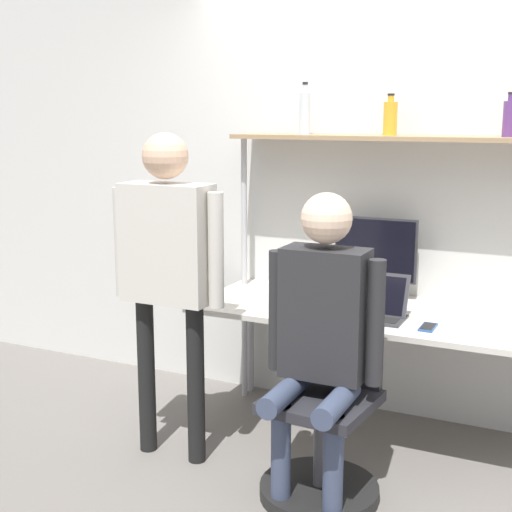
{
  "coord_description": "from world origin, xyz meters",
  "views": [
    {
      "loc": [
        1.0,
        -3.19,
        1.76
      ],
      "look_at": [
        -0.47,
        -0.1,
        1.08
      ],
      "focal_mm": 50.0,
      "sensor_mm": 36.0,
      "label": 1
    }
  ],
  "objects_px": {
    "office_chair": "(324,434)",
    "bottle_purple": "(510,118)",
    "monitor": "(375,253)",
    "person_seated": "(322,323)",
    "bottle_clear": "(305,112)",
    "laptop": "(376,305)",
    "cell_phone": "(428,327)",
    "person_standing": "(168,254)",
    "bottle_amber": "(390,118)"
  },
  "relations": [
    {
      "from": "office_chair",
      "to": "bottle_purple",
      "type": "xyz_separation_m",
      "value": [
        0.63,
        0.91,
        1.45
      ]
    },
    {
      "from": "monitor",
      "to": "person_seated",
      "type": "xyz_separation_m",
      "value": [
        0.05,
        -1.0,
        -0.13
      ]
    },
    {
      "from": "person_seated",
      "to": "bottle_purple",
      "type": "height_order",
      "value": "bottle_purple"
    },
    {
      "from": "monitor",
      "to": "bottle_clear",
      "type": "relative_size",
      "value": 1.65
    },
    {
      "from": "office_chair",
      "to": "laptop",
      "type": "bearing_deg",
      "value": 82.21
    },
    {
      "from": "cell_phone",
      "to": "office_chair",
      "type": "distance_m",
      "value": 0.74
    },
    {
      "from": "laptop",
      "to": "person_standing",
      "type": "distance_m",
      "value": 1.1
    },
    {
      "from": "laptop",
      "to": "person_standing",
      "type": "relative_size",
      "value": 0.19
    },
    {
      "from": "monitor",
      "to": "office_chair",
      "type": "height_order",
      "value": "monitor"
    },
    {
      "from": "office_chair",
      "to": "person_standing",
      "type": "xyz_separation_m",
      "value": [
        -0.85,
        0.02,
        0.78
      ]
    },
    {
      "from": "office_chair",
      "to": "person_standing",
      "type": "relative_size",
      "value": 0.56
    },
    {
      "from": "person_standing",
      "to": "person_seated",
      "type": "bearing_deg",
      "value": -4.69
    },
    {
      "from": "person_seated",
      "to": "bottle_clear",
      "type": "bearing_deg",
      "value": 116.24
    },
    {
      "from": "bottle_purple",
      "to": "bottle_amber",
      "type": "relative_size",
      "value": 1.0
    },
    {
      "from": "bottle_amber",
      "to": "bottle_clear",
      "type": "xyz_separation_m",
      "value": [
        -0.49,
        -0.0,
        0.03
      ]
    },
    {
      "from": "cell_phone",
      "to": "bottle_clear",
      "type": "relative_size",
      "value": 0.52
    },
    {
      "from": "bottle_purple",
      "to": "person_standing",
      "type": "bearing_deg",
      "value": -149.18
    },
    {
      "from": "bottle_amber",
      "to": "bottle_clear",
      "type": "bearing_deg",
      "value": -180.0
    },
    {
      "from": "cell_phone",
      "to": "bottle_purple",
      "type": "xyz_separation_m",
      "value": [
        0.27,
        0.44,
        1.01
      ]
    },
    {
      "from": "bottle_clear",
      "to": "office_chair",
      "type": "bearing_deg",
      "value": -62.39
    },
    {
      "from": "cell_phone",
      "to": "bottle_amber",
      "type": "height_order",
      "value": "bottle_amber"
    },
    {
      "from": "monitor",
      "to": "bottle_amber",
      "type": "relative_size",
      "value": 2.16
    },
    {
      "from": "laptop",
      "to": "bottle_clear",
      "type": "bearing_deg",
      "value": 146.86
    },
    {
      "from": "office_chair",
      "to": "person_standing",
      "type": "height_order",
      "value": "person_standing"
    },
    {
      "from": "laptop",
      "to": "bottle_clear",
      "type": "xyz_separation_m",
      "value": [
        -0.55,
        0.36,
        0.98
      ]
    },
    {
      "from": "office_chair",
      "to": "bottle_purple",
      "type": "height_order",
      "value": "bottle_purple"
    },
    {
      "from": "cell_phone",
      "to": "person_seated",
      "type": "distance_m",
      "value": 0.64
    },
    {
      "from": "bottle_purple",
      "to": "office_chair",
      "type": "bearing_deg",
      "value": -124.91
    },
    {
      "from": "cell_phone",
      "to": "office_chair",
      "type": "relative_size",
      "value": 0.16
    },
    {
      "from": "laptop",
      "to": "bottle_amber",
      "type": "distance_m",
      "value": 1.02
    },
    {
      "from": "person_seated",
      "to": "person_standing",
      "type": "xyz_separation_m",
      "value": [
        -0.85,
        0.07,
        0.23
      ]
    },
    {
      "from": "cell_phone",
      "to": "bottle_clear",
      "type": "height_order",
      "value": "bottle_clear"
    },
    {
      "from": "bottle_amber",
      "to": "bottle_purple",
      "type": "bearing_deg",
      "value": 0.0
    },
    {
      "from": "person_seated",
      "to": "bottle_amber",
      "type": "bearing_deg",
      "value": 88.56
    },
    {
      "from": "person_standing",
      "to": "cell_phone",
      "type": "bearing_deg",
      "value": 20.16
    },
    {
      "from": "cell_phone",
      "to": "bottle_purple",
      "type": "relative_size",
      "value": 0.68
    },
    {
      "from": "person_seated",
      "to": "bottle_purple",
      "type": "bearing_deg",
      "value": 56.27
    },
    {
      "from": "person_standing",
      "to": "monitor",
      "type": "bearing_deg",
      "value": 49.27
    },
    {
      "from": "bottle_clear",
      "to": "monitor",
      "type": "bearing_deg",
      "value": 5.71
    },
    {
      "from": "laptop",
      "to": "cell_phone",
      "type": "distance_m",
      "value": 0.3
    },
    {
      "from": "laptop",
      "to": "bottle_amber",
      "type": "height_order",
      "value": "bottle_amber"
    },
    {
      "from": "laptop",
      "to": "office_chair",
      "type": "distance_m",
      "value": 0.74
    },
    {
      "from": "person_seated",
      "to": "person_standing",
      "type": "height_order",
      "value": "person_standing"
    },
    {
      "from": "office_chair",
      "to": "person_seated",
      "type": "xyz_separation_m",
      "value": [
        -0.0,
        -0.05,
        0.56
      ]
    },
    {
      "from": "person_seated",
      "to": "monitor",
      "type": "bearing_deg",
      "value": 92.76
    },
    {
      "from": "person_standing",
      "to": "bottle_purple",
      "type": "bearing_deg",
      "value": 30.82
    },
    {
      "from": "bottle_purple",
      "to": "bottle_amber",
      "type": "xyz_separation_m",
      "value": [
        -0.61,
        -0.0,
        -0.0
      ]
    },
    {
      "from": "laptop",
      "to": "bottle_purple",
      "type": "relative_size",
      "value": 1.42
    },
    {
      "from": "bottle_purple",
      "to": "person_seated",
      "type": "bearing_deg",
      "value": -123.73
    },
    {
      "from": "person_standing",
      "to": "bottle_clear",
      "type": "relative_size",
      "value": 5.77
    }
  ]
}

